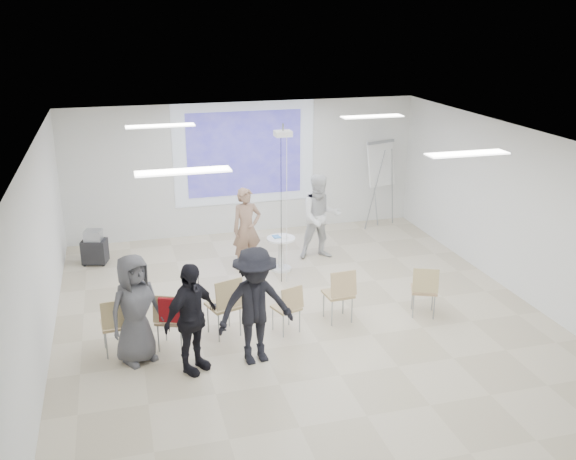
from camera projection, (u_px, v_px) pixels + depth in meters
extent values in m
cube|color=beige|center=(300.00, 317.00, 10.90)|extent=(8.00, 9.00, 0.10)
cube|color=white|center=(302.00, 136.00, 9.90)|extent=(8.00, 9.00, 0.10)
cube|color=silver|center=(244.00, 168.00, 14.55)|extent=(8.00, 0.10, 3.00)
cube|color=silver|center=(36.00, 255.00, 9.39)|extent=(0.10, 9.00, 3.00)
cube|color=silver|center=(519.00, 211.00, 11.42)|extent=(0.10, 9.00, 3.00)
cube|color=silver|center=(245.00, 154.00, 14.38)|extent=(3.20, 0.01, 2.30)
cube|color=#342FA0|center=(245.00, 154.00, 14.37)|extent=(2.60, 0.01, 1.90)
cylinder|color=silver|center=(281.00, 268.00, 12.76)|extent=(0.45, 0.45, 0.05)
cylinder|color=white|center=(281.00, 254.00, 12.66)|extent=(0.12, 0.12, 0.61)
cylinder|color=white|center=(281.00, 239.00, 12.55)|extent=(0.61, 0.61, 0.04)
cube|color=white|center=(284.00, 238.00, 12.54)|extent=(0.22, 0.18, 0.01)
cube|color=#448CCC|center=(276.00, 237.00, 12.57)|extent=(0.15, 0.20, 0.01)
imported|color=#96715C|center=(247.00, 224.00, 12.56)|extent=(0.75, 0.57, 1.87)
imported|color=white|center=(321.00, 212.00, 13.09)|extent=(1.00, 0.82, 1.96)
cube|color=silver|center=(253.00, 205.00, 12.74)|extent=(0.06, 0.11, 0.04)
cube|color=white|center=(309.00, 194.00, 13.16)|extent=(0.05, 0.13, 0.04)
cube|color=tan|center=(116.00, 324.00, 9.55)|extent=(0.46, 0.46, 0.04)
cube|color=tan|center=(116.00, 315.00, 9.29)|extent=(0.43, 0.13, 0.41)
cylinder|color=gray|center=(107.00, 346.00, 9.42)|extent=(0.02, 0.02, 0.45)
cylinder|color=gray|center=(131.00, 341.00, 9.53)|extent=(0.02, 0.02, 0.45)
cylinder|color=gray|center=(104.00, 335.00, 9.72)|extent=(0.02, 0.02, 0.45)
cylinder|color=gray|center=(128.00, 331.00, 9.84)|extent=(0.02, 0.02, 0.45)
cube|color=tan|center=(172.00, 319.00, 9.69)|extent=(0.57, 0.57, 0.04)
cube|color=tan|center=(167.00, 310.00, 9.41)|extent=(0.44, 0.25, 0.42)
cylinder|color=#919399|center=(159.00, 338.00, 9.62)|extent=(0.03, 0.03, 0.46)
cylinder|color=#95999D|center=(181.00, 340.00, 9.58)|extent=(0.03, 0.03, 0.46)
cylinder|color=#95999D|center=(166.00, 327.00, 9.95)|extent=(0.03, 0.03, 0.46)
cylinder|color=gray|center=(188.00, 329.00, 9.91)|extent=(0.03, 0.03, 0.46)
cube|color=tan|center=(224.00, 305.00, 10.07)|extent=(0.59, 0.59, 0.04)
cube|color=tan|center=(230.00, 294.00, 9.80)|extent=(0.47, 0.23, 0.45)
cylinder|color=gray|center=(219.00, 328.00, 9.90)|extent=(0.03, 0.03, 0.49)
cylinder|color=#919499|center=(240.00, 322.00, 10.10)|extent=(0.03, 0.03, 0.49)
cylinder|color=gray|center=(208.00, 318.00, 10.20)|extent=(0.03, 0.03, 0.49)
cylinder|color=gray|center=(229.00, 313.00, 10.40)|extent=(0.03, 0.03, 0.49)
cube|color=tan|center=(286.00, 308.00, 10.19)|extent=(0.48, 0.48, 0.04)
cube|color=tan|center=(293.00, 299.00, 9.97)|extent=(0.39, 0.19, 0.37)
cylinder|color=#94989C|center=(283.00, 326.00, 10.05)|extent=(0.03, 0.03, 0.40)
cylinder|color=gray|center=(300.00, 321.00, 10.22)|extent=(0.03, 0.03, 0.40)
cylinder|color=gray|center=(273.00, 318.00, 10.30)|extent=(0.03, 0.03, 0.40)
cylinder|color=gray|center=(289.00, 314.00, 10.46)|extent=(0.03, 0.03, 0.40)
cube|color=tan|center=(338.00, 294.00, 10.55)|extent=(0.47, 0.47, 0.04)
cube|color=tan|center=(344.00, 284.00, 10.28)|extent=(0.44, 0.12, 0.42)
cylinder|color=#93969B|center=(332.00, 313.00, 10.41)|extent=(0.02, 0.02, 0.46)
cylinder|color=gray|center=(352.00, 310.00, 10.53)|extent=(0.02, 0.02, 0.46)
cylinder|color=gray|center=(324.00, 304.00, 10.73)|extent=(0.02, 0.02, 0.46)
cylinder|color=gray|center=(343.00, 301.00, 10.84)|extent=(0.02, 0.02, 0.46)
cube|color=tan|center=(424.00, 290.00, 10.75)|extent=(0.55, 0.55, 0.04)
cube|color=tan|center=(426.00, 281.00, 10.48)|extent=(0.42, 0.24, 0.40)
cylinder|color=gray|center=(413.00, 306.00, 10.68)|extent=(0.03, 0.03, 0.44)
cylinder|color=gray|center=(434.00, 307.00, 10.64)|extent=(0.03, 0.03, 0.44)
cylinder|color=gray|center=(412.00, 297.00, 11.00)|extent=(0.03, 0.03, 0.44)
cylinder|color=gray|center=(432.00, 299.00, 10.96)|extent=(0.03, 0.03, 0.44)
cube|color=maroon|center=(173.00, 310.00, 9.40)|extent=(0.42, 0.25, 0.39)
imported|color=black|center=(223.00, 303.00, 10.07)|extent=(0.43, 0.37, 0.03)
imported|color=black|center=(190.00, 311.00, 8.90)|extent=(1.26, 1.19, 1.87)
imported|color=black|center=(255.00, 298.00, 9.13)|extent=(1.39, 0.89, 2.00)
imported|color=#535357|center=(135.00, 303.00, 9.17)|extent=(1.08, 0.95, 1.85)
cylinder|color=gray|center=(375.00, 190.00, 14.78)|extent=(0.41, 0.12, 1.89)
cylinder|color=gray|center=(392.00, 187.00, 15.06)|extent=(0.29, 0.33, 1.89)
cylinder|color=#93969B|center=(374.00, 186.00, 15.19)|extent=(0.15, 0.41, 1.89)
cube|color=silver|center=(381.00, 163.00, 14.83)|extent=(0.78, 0.44, 1.06)
cube|color=gray|center=(381.00, 142.00, 14.71)|extent=(0.75, 0.30, 0.07)
cube|color=black|center=(95.00, 251.00, 13.00)|extent=(0.55, 0.49, 0.47)
cube|color=#95989E|center=(93.00, 235.00, 12.89)|extent=(0.39, 0.36, 0.21)
cylinder|color=black|center=(85.00, 265.00, 12.94)|extent=(0.07, 0.07, 0.06)
cylinder|color=black|center=(103.00, 265.00, 12.94)|extent=(0.07, 0.07, 0.06)
cylinder|color=black|center=(89.00, 259.00, 13.21)|extent=(0.07, 0.07, 0.06)
cylinder|color=black|center=(107.00, 259.00, 13.21)|extent=(0.07, 0.07, 0.06)
cube|color=white|center=(283.00, 134.00, 11.37)|extent=(0.30, 0.25, 0.10)
cylinder|color=gray|center=(283.00, 127.00, 11.33)|extent=(0.04, 0.04, 0.14)
cylinder|color=black|center=(281.00, 212.00, 11.75)|extent=(0.01, 0.01, 2.77)
cylinder|color=white|center=(287.00, 212.00, 11.75)|extent=(0.01, 0.01, 2.77)
cube|color=white|center=(160.00, 126.00, 11.25)|extent=(1.20, 0.30, 0.02)
cube|color=white|center=(372.00, 116.00, 12.25)|extent=(1.20, 0.30, 0.02)
cube|color=white|center=(183.00, 171.00, 8.06)|extent=(1.20, 0.30, 0.02)
cube|color=white|center=(467.00, 154.00, 9.06)|extent=(1.20, 0.30, 0.02)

